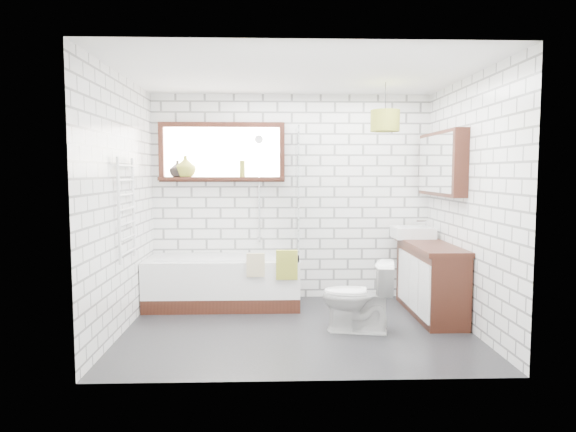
{
  "coord_description": "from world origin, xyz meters",
  "views": [
    {
      "loc": [
        -0.26,
        -5.01,
        1.56
      ],
      "look_at": [
        -0.08,
        0.25,
        1.11
      ],
      "focal_mm": 32.0,
      "sensor_mm": 36.0,
      "label": 1
    }
  ],
  "objects_px": {
    "vanity": "(430,279)",
    "basin": "(413,232)",
    "bathtub": "(224,281)",
    "toilet": "(358,296)",
    "pendant": "(385,121)"
  },
  "relations": [
    {
      "from": "bathtub",
      "to": "toilet",
      "type": "xyz_separation_m",
      "value": [
        1.4,
        -1.03,
        0.07
      ]
    },
    {
      "from": "basin",
      "to": "toilet",
      "type": "bearing_deg",
      "value": -127.73
    },
    {
      "from": "vanity",
      "to": "pendant",
      "type": "height_order",
      "value": "pendant"
    },
    {
      "from": "bathtub",
      "to": "toilet",
      "type": "distance_m",
      "value": 1.74
    },
    {
      "from": "basin",
      "to": "vanity",
      "type": "bearing_deg",
      "value": -83.16
    },
    {
      "from": "vanity",
      "to": "pendant",
      "type": "relative_size",
      "value": 4.46
    },
    {
      "from": "pendant",
      "to": "vanity",
      "type": "bearing_deg",
      "value": 2.03
    },
    {
      "from": "bathtub",
      "to": "vanity",
      "type": "xyz_separation_m",
      "value": [
        2.29,
        -0.46,
        0.11
      ]
    },
    {
      "from": "basin",
      "to": "pendant",
      "type": "xyz_separation_m",
      "value": [
        -0.47,
        -0.52,
        1.25
      ]
    },
    {
      "from": "vanity",
      "to": "basin",
      "type": "xyz_separation_m",
      "value": [
        -0.06,
        0.5,
        0.46
      ]
    },
    {
      "from": "basin",
      "to": "toilet",
      "type": "relative_size",
      "value": 0.65
    },
    {
      "from": "vanity",
      "to": "toilet",
      "type": "xyz_separation_m",
      "value": [
        -0.89,
        -0.58,
        -0.04
      ]
    },
    {
      "from": "basin",
      "to": "toilet",
      "type": "distance_m",
      "value": 1.45
    },
    {
      "from": "vanity",
      "to": "basin",
      "type": "height_order",
      "value": "basin"
    },
    {
      "from": "toilet",
      "to": "pendant",
      "type": "relative_size",
      "value": 2.28
    }
  ]
}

